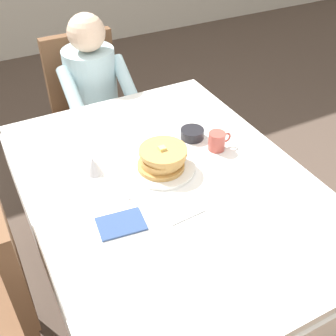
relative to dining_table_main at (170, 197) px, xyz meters
name	(u,v)px	position (x,y,z in m)	size (l,w,h in m)	color
ground_plane	(170,289)	(0.00, 0.00, -0.65)	(14.00, 14.00, 0.00)	brown
dining_table_main	(170,197)	(0.00, 0.00, 0.00)	(1.12, 1.52, 0.74)	white
chair_diner	(88,100)	(0.02, 1.17, -0.12)	(0.44, 0.45, 0.93)	brown
diner_person	(94,91)	(0.02, 1.01, 0.02)	(0.40, 0.43, 1.12)	silver
plate_breakfast	(162,168)	(0.01, 0.08, 0.10)	(0.28, 0.28, 0.02)	white
breakfast_stack	(163,158)	(0.01, 0.08, 0.15)	(0.21, 0.20, 0.10)	tan
cup_coffee	(217,141)	(0.29, 0.10, 0.13)	(0.11, 0.08, 0.08)	#B24C42
bowl_butter	(192,134)	(0.24, 0.23, 0.11)	(0.11, 0.11, 0.04)	black
syrup_pitcher	(93,165)	(-0.26, 0.20, 0.13)	(0.08, 0.08, 0.07)	silver
fork_left_of_plate	(123,185)	(-0.18, 0.06, 0.09)	(0.18, 0.01, 0.01)	silver
knife_right_of_plate	(203,159)	(0.20, 0.06, 0.09)	(0.20, 0.01, 0.01)	silver
spoon_near_edge	(189,217)	(-0.03, -0.22, 0.09)	(0.15, 0.01, 0.01)	silver
napkin_folded	(121,224)	(-0.27, -0.13, 0.09)	(0.17, 0.12, 0.01)	#334C7F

